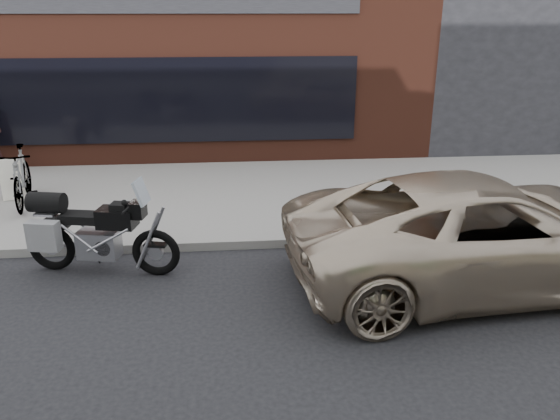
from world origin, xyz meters
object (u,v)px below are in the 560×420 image
Objects in this scene: motorcycle at (90,233)px; sandwich_sign at (13,178)px; minivan at (484,231)px; bicycle_rear at (22,177)px.

motorcycle reaches higher than sandwich_sign.
motorcycle is 5.71m from minivan.
minivan reaches higher than sandwich_sign.
motorcycle is at bearing -77.82° from sandwich_sign.
motorcycle reaches higher than bicycle_rear.
motorcycle is at bearing -66.82° from bicycle_rear.
sandwich_sign is (-7.95, 4.10, -0.23)m from minivan.
bicycle_rear reaches higher than sandwich_sign.
motorcycle is 2.91× the size of sandwich_sign.
bicycle_rear is 2.35× the size of sandwich_sign.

